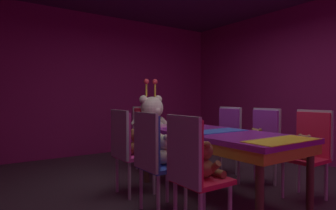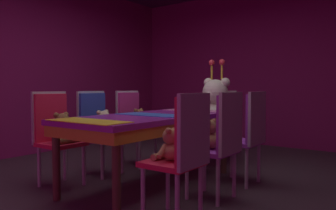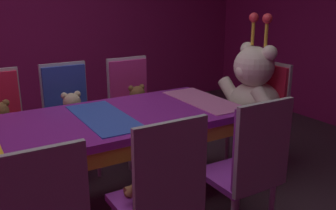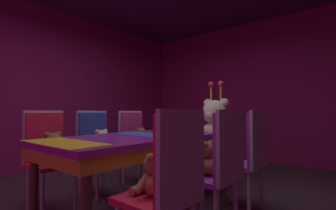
{
  "view_description": "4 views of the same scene",
  "coord_description": "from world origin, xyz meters",
  "views": [
    {
      "loc": [
        -2.3,
        -2.36,
        1.13
      ],
      "look_at": [
        -0.16,
        0.72,
        1.03
      ],
      "focal_mm": 30.56,
      "sensor_mm": 36.0,
      "label": 1
    },
    {
      "loc": [
        2.25,
        -2.76,
        1.02
      ],
      "look_at": [
        -0.13,
        0.46,
        0.82
      ],
      "focal_mm": 36.48,
      "sensor_mm": 36.0,
      "label": 2
    },
    {
      "loc": [
        2.33,
        -0.88,
        1.55
      ],
      "look_at": [
        0.19,
        0.4,
        0.82
      ],
      "focal_mm": 39.8,
      "sensor_mm": 36.0,
      "label": 3
    },
    {
      "loc": [
        1.76,
        -1.76,
        0.97
      ],
      "look_at": [
        -0.09,
        0.45,
        1.05
      ],
      "focal_mm": 26.55,
      "sensor_mm": 36.0,
      "label": 4
    }
  ],
  "objects": [
    {
      "name": "chair_left_0",
      "position": [
        -0.85,
        -0.59,
        0.6
      ],
      "size": [
        0.42,
        0.41,
        0.98
      ],
      "color": "red",
      "rests_on": "ground_plane"
    },
    {
      "name": "teddy_left_2",
      "position": [
        -0.69,
        0.6,
        0.58
      ],
      "size": [
        0.24,
        0.31,
        0.29
      ],
      "color": "brown",
      "rests_on": "chair_left_2"
    },
    {
      "name": "teddy_left_0",
      "position": [
        -0.7,
        -0.59,
        0.59
      ],
      "size": [
        0.26,
        0.33,
        0.31
      ],
      "color": "brown",
      "rests_on": "chair_left_0"
    },
    {
      "name": "banquet_table",
      "position": [
        0.0,
        0.0,
        0.65
      ],
      "size": [
        0.9,
        2.02,
        0.75
      ],
      "color": "purple",
      "rests_on": "ground_plane"
    },
    {
      "name": "chair_right_2",
      "position": [
        0.83,
        0.62,
        0.6
      ],
      "size": [
        0.42,
        0.41,
        0.98
      ],
      "rotation": [
        0.0,
        0.0,
        3.14
      ],
      "color": "purple",
      "rests_on": "ground_plane"
    },
    {
      "name": "chair_right_1",
      "position": [
        0.84,
        -0.01,
        0.6
      ],
      "size": [
        0.42,
        0.41,
        0.98
      ],
      "rotation": [
        0.0,
        0.0,
        3.14
      ],
      "color": "purple",
      "rests_on": "ground_plane"
    },
    {
      "name": "king_teddy_bear",
      "position": [
        0.0,
        1.37,
        0.76
      ],
      "size": [
        0.74,
        0.58,
        0.95
      ],
      "rotation": [
        0.0,
        0.0,
        -1.57
      ],
      "color": "silver",
      "rests_on": "throne_chair"
    },
    {
      "name": "teddy_left_1",
      "position": [
        -0.71,
        -0.01,
        0.59
      ],
      "size": [
        0.25,
        0.32,
        0.31
      ],
      "color": "beige",
      "rests_on": "chair_left_1"
    },
    {
      "name": "teddy_right_0",
      "position": [
        0.71,
        -0.64,
        0.57
      ],
      "size": [
        0.21,
        0.28,
        0.26
      ],
      "rotation": [
        0.0,
        0.0,
        3.14
      ],
      "color": "#9E7247",
      "rests_on": "chair_right_0"
    },
    {
      "name": "chair_right_0",
      "position": [
        0.85,
        -0.64,
        0.6
      ],
      "size": [
        0.42,
        0.41,
        0.98
      ],
      "rotation": [
        0.0,
        0.0,
        3.14
      ],
      "color": "red",
      "rests_on": "ground_plane"
    },
    {
      "name": "ground_plane",
      "position": [
        0.0,
        0.0,
        0.0
      ],
      "size": [
        7.9,
        7.9,
        0.0
      ],
      "primitive_type": "plane",
      "color": "#3F2D38"
    },
    {
      "name": "chair_left_2",
      "position": [
        -0.84,
        0.6,
        0.6
      ],
      "size": [
        0.42,
        0.41,
        0.98
      ],
      "color": "#CC338C",
      "rests_on": "ground_plane"
    },
    {
      "name": "wall_left",
      "position": [
        -2.6,
        0.0,
        1.4
      ],
      "size": [
        0.12,
        6.4,
        2.8
      ],
      "primitive_type": "cube",
      "color": "#8C1959",
      "rests_on": "ground_plane"
    },
    {
      "name": "wall_back",
      "position": [
        0.0,
        3.2,
        1.4
      ],
      "size": [
        5.2,
        0.12,
        2.8
      ],
      "primitive_type": "cube",
      "color": "#8C1959",
      "rests_on": "ground_plane"
    },
    {
      "name": "teddy_right_1",
      "position": [
        0.7,
        -0.01,
        0.58
      ],
      "size": [
        0.23,
        0.29,
        0.28
      ],
      "rotation": [
        0.0,
        0.0,
        3.14
      ],
      "color": "olive",
      "rests_on": "chair_right_1"
    },
    {
      "name": "chair_left_1",
      "position": [
        -0.85,
        -0.01,
        0.6
      ],
      "size": [
        0.42,
        0.41,
        0.98
      ],
      "color": "#2D47B2",
      "rests_on": "ground_plane"
    },
    {
      "name": "throne_chair",
      "position": [
        0.0,
        1.54,
        0.6
      ],
      "size": [
        0.41,
        0.42,
        0.98
      ],
      "rotation": [
        0.0,
        0.0,
        -1.57
      ],
      "color": "red",
      "rests_on": "ground_plane"
    }
  ]
}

